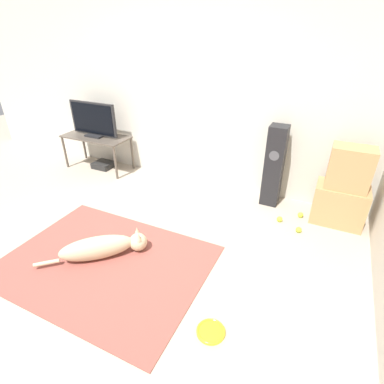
% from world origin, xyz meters
% --- Properties ---
extents(ground_plane, '(12.00, 12.00, 0.00)m').
position_xyz_m(ground_plane, '(0.00, 0.00, 0.00)').
color(ground_plane, '#B2A38E').
extents(wall_back, '(8.00, 0.06, 2.55)m').
position_xyz_m(wall_back, '(0.00, 2.10, 1.27)').
color(wall_back, beige).
rests_on(wall_back, ground_plane).
extents(area_rug, '(1.98, 1.46, 0.01)m').
position_xyz_m(area_rug, '(0.18, -0.01, 0.01)').
color(area_rug, '#934C42').
rests_on(area_rug, ground_plane).
extents(dog, '(0.84, 0.79, 0.24)m').
position_xyz_m(dog, '(0.12, 0.06, 0.13)').
color(dog, beige).
rests_on(dog, area_rug).
extents(frisbee, '(0.22, 0.22, 0.03)m').
position_xyz_m(frisbee, '(1.42, -0.27, 0.01)').
color(frisbee, yellow).
rests_on(frisbee, ground_plane).
extents(cardboard_box_lower, '(0.57, 0.37, 0.47)m').
position_xyz_m(cardboard_box_lower, '(2.20, 1.76, 0.23)').
color(cardboard_box_lower, tan).
rests_on(cardboard_box_lower, ground_plane).
extents(cardboard_box_upper, '(0.44, 0.28, 0.48)m').
position_xyz_m(cardboard_box_upper, '(2.20, 1.75, 0.71)').
color(cardboard_box_upper, tan).
rests_on(cardboard_box_upper, cardboard_box_lower).
extents(floor_speaker, '(0.22, 0.22, 1.04)m').
position_xyz_m(floor_speaker, '(1.38, 1.87, 0.52)').
color(floor_speaker, black).
rests_on(floor_speaker, ground_plane).
extents(tv_stand, '(1.08, 0.48, 0.54)m').
position_xyz_m(tv_stand, '(-1.40, 1.77, 0.48)').
color(tv_stand, brown).
rests_on(tv_stand, ground_plane).
extents(tv, '(0.83, 0.20, 0.53)m').
position_xyz_m(tv, '(-1.40, 1.77, 0.80)').
color(tv, '#232326').
rests_on(tv, tv_stand).
extents(tennis_ball_by_boxes, '(0.07, 0.07, 0.07)m').
position_xyz_m(tennis_ball_by_boxes, '(1.81, 1.67, 0.03)').
color(tennis_ball_by_boxes, '#C6E033').
rests_on(tennis_ball_by_boxes, ground_plane).
extents(tennis_ball_near_speaker, '(0.07, 0.07, 0.07)m').
position_xyz_m(tennis_ball_near_speaker, '(1.60, 1.47, 0.03)').
color(tennis_ball_near_speaker, '#C6E033').
rests_on(tennis_ball_near_speaker, ground_plane).
extents(tennis_ball_loose_on_carpet, '(0.07, 0.07, 0.07)m').
position_xyz_m(tennis_ball_loose_on_carpet, '(1.84, 1.34, 0.03)').
color(tennis_ball_loose_on_carpet, '#C6E033').
rests_on(tennis_ball_loose_on_carpet, ground_plane).
extents(game_console, '(0.31, 0.28, 0.09)m').
position_xyz_m(game_console, '(-1.36, 1.80, 0.04)').
color(game_console, black).
rests_on(game_console, ground_plane).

